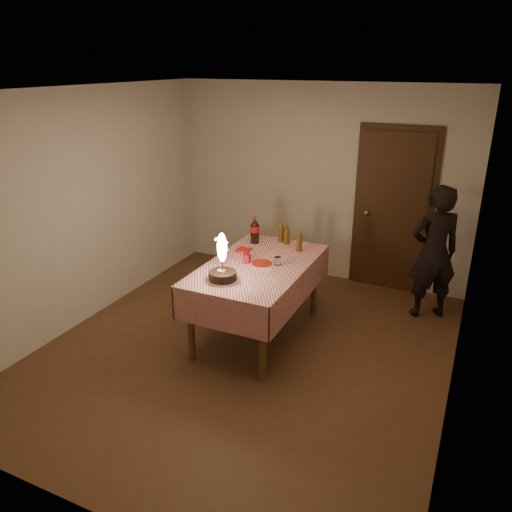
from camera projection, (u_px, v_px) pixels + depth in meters
name	position (u px, v px, depth m)	size (l,w,h in m)	color
ground	(246.00, 350.00, 5.24)	(4.00, 4.50, 0.01)	brown
room_shell	(252.00, 195.00, 4.68)	(4.04, 4.54, 2.62)	beige
dining_table	(258.00, 274.00, 5.28)	(1.02, 1.72, 0.84)	brown
birthday_cake	(223.00, 268.00, 4.82)	(0.34, 0.34, 0.48)	white
red_plate	(262.00, 263.00, 5.25)	(0.22, 0.22, 0.01)	#A91C0B
red_cup	(247.00, 258.00, 5.26)	(0.08, 0.08, 0.10)	red
clear_cup	(278.00, 261.00, 5.20)	(0.07, 0.07, 0.09)	silver
napkin_stack	(244.00, 250.00, 5.60)	(0.15, 0.15, 0.02)	red
cola_bottle	(255.00, 230.00, 5.79)	(0.10, 0.10, 0.32)	black
amber_bottle_left	(281.00, 232.00, 5.84)	(0.06, 0.06, 0.26)	#573D0E
amber_bottle_right	(299.00, 241.00, 5.56)	(0.06, 0.06, 0.26)	#573D0E
amber_bottle_mid	(287.00, 234.00, 5.77)	(0.06, 0.06, 0.26)	#573D0E
photographer	(434.00, 252.00, 5.69)	(0.69, 0.62, 1.58)	black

